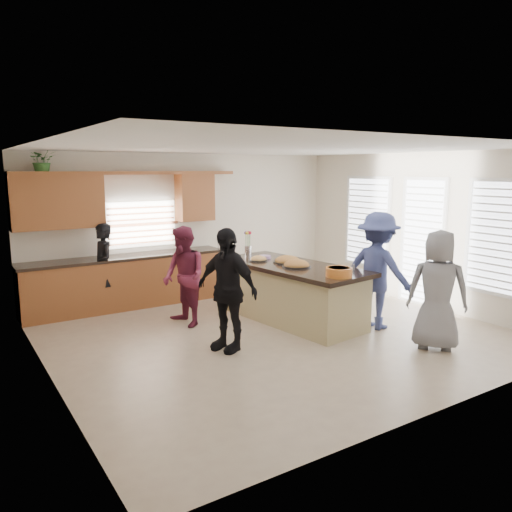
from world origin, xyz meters
TOP-DOWN VIEW (x-y plane):
  - floor at (0.00, 0.00)m, footprint 6.50×6.50m
  - room_shell at (0.00, 0.00)m, footprint 6.52×6.02m
  - back_cabinetry at (-1.47, 2.73)m, footprint 4.08×0.66m
  - right_wall_glazing at (3.22, -0.13)m, footprint 0.06×4.00m
  - island at (0.62, 0.39)m, footprint 1.47×2.82m
  - platter_front at (0.55, 0.19)m, footprint 0.46×0.46m
  - platter_mid at (0.64, 0.56)m, footprint 0.47×0.47m
  - platter_back at (0.33, 0.96)m, footprint 0.31×0.31m
  - salad_bowl at (0.62, -0.73)m, footprint 0.39×0.39m
  - clear_cup at (1.13, -0.49)m, footprint 0.07×0.07m
  - plate_stack at (0.57, 1.14)m, footprint 0.21×0.21m
  - flower_vase at (0.54, 1.64)m, footprint 0.14×0.14m
  - potted_plant at (-2.69, 2.82)m, footprint 0.49×0.45m
  - woman_left_back at (-1.85, 2.60)m, footprint 0.39×0.58m
  - woman_left_mid at (-0.99, 1.11)m, footprint 0.67×0.83m
  - woman_left_front at (-0.96, -0.21)m, footprint 0.75×1.09m
  - woman_right_back at (1.52, -0.63)m, footprint 0.95×1.32m
  - woman_right_front at (1.52, -1.76)m, footprint 0.94×0.98m

SIDE VIEW (x-z plane):
  - floor at x=0.00m, z-range 0.00..0.00m
  - island at x=0.62m, z-range -0.02..0.93m
  - woman_left_back at x=-1.85m, z-range 0.00..1.57m
  - woman_left_mid at x=-0.99m, z-range 0.00..1.61m
  - woman_right_front at x=1.52m, z-range 0.00..1.69m
  - woman_left_front at x=-0.96m, z-range 0.00..1.72m
  - back_cabinetry at x=-1.47m, z-range -0.32..2.14m
  - woman_right_back at x=1.52m, z-range 0.00..1.85m
  - plate_stack at x=0.57m, z-range 0.95..1.00m
  - platter_back at x=0.33m, z-range 0.91..1.04m
  - platter_front at x=0.55m, z-range 0.88..1.07m
  - platter_mid at x=0.64m, z-range 0.88..1.07m
  - clear_cup at x=1.13m, z-range 0.95..1.04m
  - salad_bowl at x=0.62m, z-range 0.96..1.09m
  - flower_vase at x=0.54m, z-range 0.96..1.39m
  - right_wall_glazing at x=3.22m, z-range 0.22..2.47m
  - room_shell at x=0.00m, z-range 0.50..3.31m
  - potted_plant at x=-2.69m, z-range 2.40..2.87m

